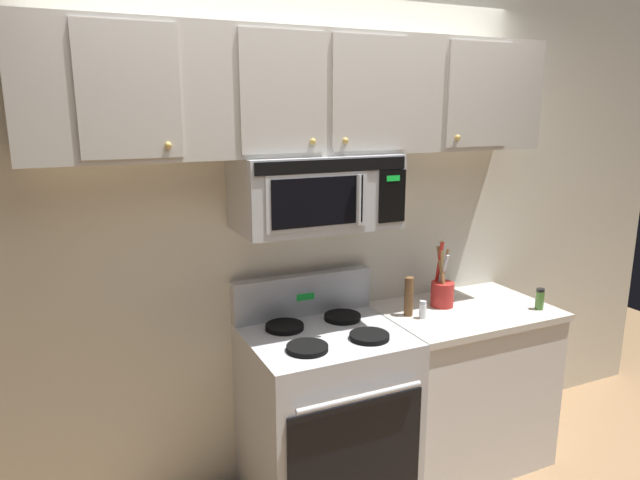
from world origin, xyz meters
The scene contains 9 objects.
back_wall centered at (0.00, 0.79, 1.35)m, with size 5.20×0.10×2.70m, color silver.
stove_range centered at (0.00, 0.42, 0.47)m, with size 0.76×0.69×1.12m.
over_range_microwave centered at (0.00, 0.54, 1.58)m, with size 0.76×0.43×0.35m.
upper_cabinets centered at (0.00, 0.57, 2.02)m, with size 2.50×0.36×0.55m.
counter_segment centered at (0.84, 0.43, 0.45)m, with size 0.93×0.65×0.90m.
utensil_crock_red centered at (0.75, 0.51, 0.99)m, with size 0.13×0.13×0.37m.
salt_shaker centered at (0.54, 0.40, 0.95)m, with size 0.04×0.04×0.09m.
pepper_mill centered at (0.50, 0.46, 1.00)m, with size 0.05×0.05×0.21m, color brown.
spice_jar centered at (1.19, 0.25, 0.96)m, with size 0.05×0.05×0.12m.
Camera 1 is at (-1.10, -1.90, 1.96)m, focal length 31.95 mm.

